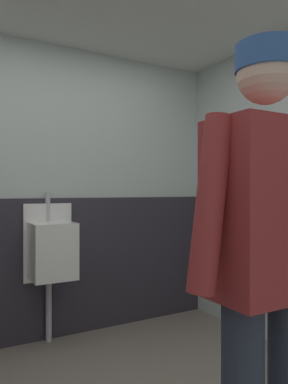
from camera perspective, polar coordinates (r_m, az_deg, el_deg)
The scene contains 4 objects.
wall_back at distance 3.20m, azimuth -17.11°, elevation 0.21°, with size 3.98×0.12×2.52m, color silver.
wainscot_band_back at distance 3.20m, azimuth -16.81°, elevation -11.72°, with size 3.38×0.03×1.19m, color #2D2833.
urinal_solo at distance 3.05m, azimuth -14.45°, elevation -8.86°, with size 0.40×0.34×1.24m.
person at distance 1.31m, azimuth 19.12°, elevation -9.97°, with size 0.62×0.60×1.76m.
Camera 1 is at (-0.68, -1.48, 1.25)m, focal length 33.64 mm.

